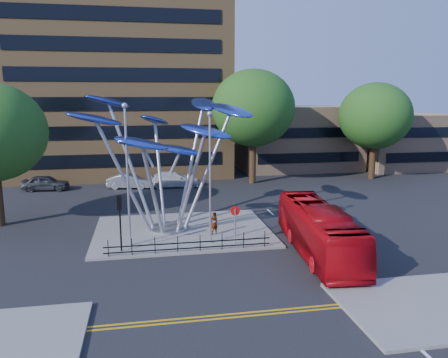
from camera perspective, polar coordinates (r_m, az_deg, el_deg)
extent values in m
plane|color=black|center=(25.24, -1.87, -10.92)|extent=(120.00, 120.00, 0.00)
cube|color=slate|center=(30.73, -5.41, -6.78)|extent=(12.00, 9.00, 0.15)
cube|color=gold|center=(19.87, 0.83, -17.24)|extent=(40.00, 0.12, 0.01)
cube|color=gold|center=(19.61, 1.01, -17.65)|extent=(40.00, 0.12, 0.01)
cube|color=olive|center=(55.53, -13.56, 16.40)|extent=(25.00, 15.00, 30.00)
cube|color=tan|center=(56.88, 9.67, 5.30)|extent=(15.00, 8.00, 8.00)
cube|color=tan|center=(61.42, 22.71, 4.55)|extent=(12.00, 8.00, 7.00)
cylinder|color=black|center=(47.06, 3.76, 2.90)|extent=(0.70, 0.70, 5.72)
ellipsoid|color=#1D4C15|center=(46.63, 3.84, 9.24)|extent=(8.80, 8.80, 8.10)
cylinder|color=black|center=(52.30, 18.82, 2.78)|extent=(0.70, 0.70, 5.06)
ellipsoid|color=#1D4C15|center=(51.90, 19.14, 7.81)|extent=(8.00, 8.00, 7.36)
cylinder|color=#9EA0A5|center=(31.10, -7.34, -6.35)|extent=(2.80, 2.80, 0.12)
cylinder|color=#9EA0A5|center=(29.57, -9.78, 0.35)|extent=(0.24, 0.24, 7.80)
ellipsoid|color=#2943B1|center=(28.28, -16.56, 7.55)|extent=(3.92, 2.95, 1.39)
cylinder|color=#9EA0A5|center=(29.33, -8.16, -1.08)|extent=(0.24, 0.24, 6.40)
ellipsoid|color=#2943B1|center=(26.64, -10.74, 4.61)|extent=(3.47, 1.78, 1.31)
cylinder|color=#9EA0A5|center=(29.52, -6.25, -0.36)|extent=(0.24, 0.24, 7.00)
ellipsoid|color=#2943B1|center=(27.64, -2.41, 6.26)|extent=(3.81, 3.11, 1.36)
cylinder|color=#9EA0A5|center=(30.24, -5.26, 1.08)|extent=(0.24, 0.24, 8.20)
ellipsoid|color=#2943B1|center=(30.70, 0.95, 8.97)|extent=(3.52, 4.06, 1.44)
cylinder|color=#9EA0A5|center=(31.06, -6.15, 1.70)|extent=(0.24, 0.24, 8.60)
ellipsoid|color=#2943B1|center=(32.89, -2.69, 9.79)|extent=(2.21, 3.79, 1.39)
cylinder|color=#9EA0A5|center=(31.20, -7.97, 0.58)|extent=(0.24, 0.24, 7.40)
ellipsoid|color=#2943B1|center=(33.35, -9.04, 7.61)|extent=(3.02, 3.71, 1.34)
cylinder|color=#9EA0A5|center=(30.47, -9.46, 1.63)|extent=(0.24, 0.24, 8.80)
ellipsoid|color=#2943B1|center=(31.58, -14.92, 9.76)|extent=(3.88, 3.60, 1.42)
ellipsoid|color=#2943B1|center=(30.06, -11.08, 4.53)|extent=(3.40, 1.96, 1.13)
ellipsoid|color=#2943B1|center=(29.60, -5.82, 3.80)|extent=(3.39, 2.16, 1.11)
cylinder|color=#9EA0A5|center=(27.16, -12.47, 0.08)|extent=(0.14, 0.14, 8.50)
sphere|color=#9EA0A5|center=(26.71, -12.86, 9.32)|extent=(0.36, 0.36, 0.36)
cylinder|color=#9EA0A5|center=(26.99, -1.82, -0.28)|extent=(0.14, 0.14, 8.00)
sphere|color=#9EA0A5|center=(26.50, -1.88, 8.49)|extent=(0.36, 0.36, 0.36)
cylinder|color=black|center=(26.84, -13.38, -5.92)|extent=(0.10, 0.10, 3.20)
cube|color=black|center=(26.47, -13.51, -3.02)|extent=(0.28, 0.18, 0.85)
sphere|color=#FF0C0C|center=(26.41, -13.54, -2.43)|extent=(0.18, 0.18, 0.18)
cylinder|color=#9EA0A5|center=(27.47, 1.48, -6.21)|extent=(0.08, 0.08, 2.30)
cylinder|color=red|center=(27.22, 1.48, -4.18)|extent=(0.60, 0.04, 0.60)
cube|color=white|center=(27.24, 1.47, -4.17)|extent=(0.42, 0.03, 0.10)
cylinder|color=black|center=(26.46, -14.89, -8.74)|extent=(0.05, 0.05, 1.00)
cylinder|color=black|center=(26.38, -11.95, -8.67)|extent=(0.05, 0.05, 1.00)
cylinder|color=black|center=(26.37, -9.00, -8.57)|extent=(0.05, 0.05, 1.00)
cylinder|color=black|center=(26.43, -6.06, -8.45)|extent=(0.05, 0.05, 1.00)
cylinder|color=black|center=(26.55, -3.14, -8.31)|extent=(0.05, 0.05, 1.00)
cylinder|color=black|center=(26.74, -0.26, -8.15)|extent=(0.05, 0.05, 1.00)
cylinder|color=black|center=(27.00, 2.58, -7.98)|extent=(0.05, 0.05, 1.00)
cylinder|color=black|center=(27.32, 5.35, -7.79)|extent=(0.05, 0.05, 1.00)
cube|color=black|center=(26.46, -4.60, -8.28)|extent=(10.00, 0.06, 0.06)
cube|color=black|center=(26.58, -4.59, -9.00)|extent=(10.00, 0.06, 0.06)
imported|color=#B10810|center=(26.74, 12.23, -6.54)|extent=(3.38, 10.79, 2.96)
imported|color=gray|center=(29.42, -1.31, -5.81)|extent=(0.66, 0.56, 1.55)
imported|color=#393C40|center=(47.12, -22.26, -0.46)|extent=(4.65, 2.18, 1.54)
imported|color=#B0B3B8|center=(45.58, -12.22, -0.29)|extent=(4.68, 2.31, 1.48)
imported|color=silver|center=(45.57, -6.56, -0.04)|extent=(5.54, 2.31, 1.60)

